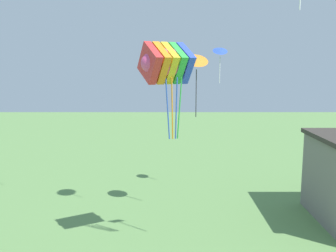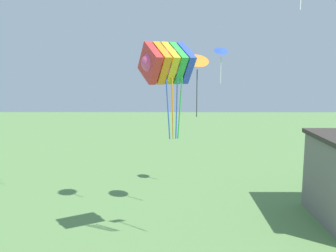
% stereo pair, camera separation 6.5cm
% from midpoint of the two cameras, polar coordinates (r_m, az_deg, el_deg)
% --- Properties ---
extents(kite_rainbow_parafoil, '(2.77, 2.57, 4.01)m').
position_cam_midpoint_polar(kite_rainbow_parafoil, '(15.42, -0.07, 9.55)').
color(kite_rainbow_parafoil, '#E54C8C').
extents(kite_orange_delta, '(1.40, 1.29, 3.34)m').
position_cam_midpoint_polar(kite_orange_delta, '(19.62, 4.58, 9.81)').
color(kite_orange_delta, orange).
extents(kite_blue_delta, '(0.93, 0.85, 2.24)m').
position_cam_midpoint_polar(kite_blue_delta, '(23.41, 8.17, 11.11)').
color(kite_blue_delta, blue).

